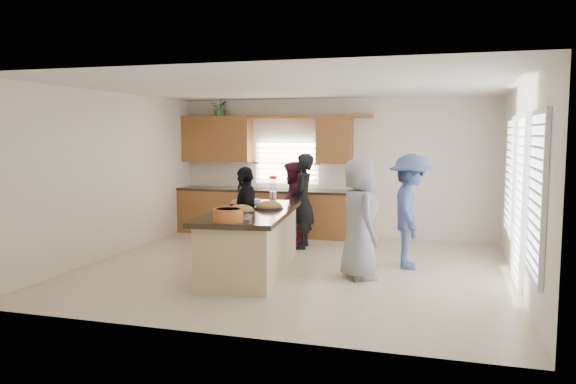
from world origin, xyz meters
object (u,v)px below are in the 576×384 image
(salad_bowl, at_px, (228,215))
(woman_right_front, at_px, (359,218))
(woman_left_back, at_px, (303,201))
(island, at_px, (251,243))
(woman_left_mid, at_px, (292,203))
(woman_left_front, at_px, (246,217))
(woman_right_back, at_px, (411,211))

(salad_bowl, relative_size, woman_right_front, 0.22)
(woman_left_back, height_order, woman_right_front, woman_right_front)
(island, xyz_separation_m, woman_left_back, (0.28, 1.99, 0.41))
(woman_left_back, distance_m, woman_right_front, 2.28)
(island, height_order, salad_bowl, salad_bowl)
(salad_bowl, xyz_separation_m, woman_right_front, (1.52, 1.25, -0.17))
(woman_left_mid, xyz_separation_m, woman_left_front, (-0.23, -1.86, 0.00))
(salad_bowl, relative_size, woman_left_back, 0.23)
(woman_left_mid, bearing_deg, woman_left_back, 35.23)
(woman_left_mid, relative_size, woman_left_front, 0.99)
(woman_left_mid, bearing_deg, salad_bowl, -11.26)
(island, distance_m, woman_left_mid, 2.25)
(salad_bowl, height_order, woman_right_front, woman_right_front)
(island, height_order, woman_left_front, woman_left_front)
(salad_bowl, distance_m, woman_left_back, 3.11)
(woman_right_back, height_order, woman_right_front, woman_right_back)
(woman_left_front, height_order, woman_right_front, woman_right_front)
(salad_bowl, bearing_deg, woman_right_front, 39.41)
(salad_bowl, height_order, woman_right_back, woman_right_back)
(island, bearing_deg, woman_left_front, 113.76)
(woman_left_back, height_order, woman_left_mid, woman_left_back)
(island, height_order, woman_left_back, woman_left_back)
(salad_bowl, relative_size, woman_left_mid, 0.25)
(woman_left_front, distance_m, woman_right_front, 1.86)
(island, bearing_deg, woman_right_front, -2.12)
(salad_bowl, bearing_deg, woman_left_front, 102.20)
(woman_left_back, distance_m, woman_left_mid, 0.37)
(woman_left_front, bearing_deg, woman_right_front, 53.93)
(woman_left_front, xyz_separation_m, woman_right_back, (2.50, 0.61, 0.10))
(woman_left_mid, xyz_separation_m, woman_right_front, (1.60, -2.09, 0.09))
(island, distance_m, woman_right_back, 2.53)
(island, relative_size, woman_left_mid, 1.79)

